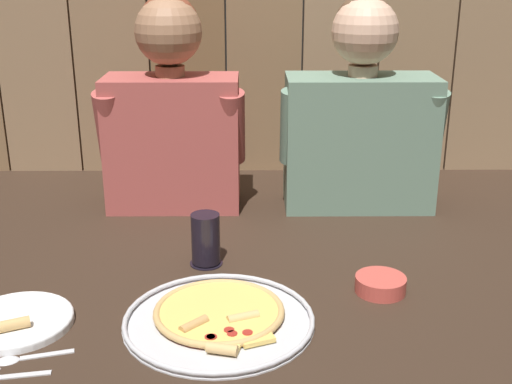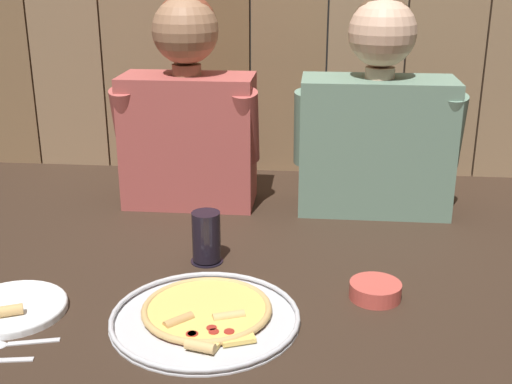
% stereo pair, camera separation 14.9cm
% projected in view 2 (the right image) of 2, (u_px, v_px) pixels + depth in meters
% --- Properties ---
extents(ground_plane, '(3.20, 3.20, 0.00)m').
position_uv_depth(ground_plane, '(266.00, 284.00, 1.46)').
color(ground_plane, '#332319').
extents(pizza_tray, '(0.38, 0.38, 0.03)m').
position_uv_depth(pizza_tray, '(206.00, 315.00, 1.32)').
color(pizza_tray, silver).
rests_on(pizza_tray, ground).
extents(dinner_plate, '(0.22, 0.22, 0.03)m').
position_uv_depth(dinner_plate, '(12.00, 308.00, 1.34)').
color(dinner_plate, white).
rests_on(dinner_plate, ground).
extents(drinking_glass, '(0.08, 0.08, 0.12)m').
position_uv_depth(drinking_glass, '(206.00, 238.00, 1.55)').
color(drinking_glass, black).
rests_on(drinking_glass, ground).
extents(dipping_bowl, '(0.11, 0.11, 0.03)m').
position_uv_depth(dipping_bowl, '(375.00, 289.00, 1.39)').
color(dipping_bowl, '#CC4C42').
rests_on(dipping_bowl, ground).
extents(table_spoon, '(0.14, 0.06, 0.01)m').
position_uv_depth(table_spoon, '(8.00, 343.00, 1.23)').
color(table_spoon, silver).
rests_on(table_spoon, ground).
extents(diner_left, '(0.41, 0.20, 0.59)m').
position_uv_depth(diner_left, '(188.00, 109.00, 1.85)').
color(diner_left, '#AD4C47').
rests_on(diner_left, ground).
extents(diner_right, '(0.45, 0.20, 0.59)m').
position_uv_depth(diner_right, '(377.00, 117.00, 1.81)').
color(diner_right, slate).
rests_on(diner_right, ground).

